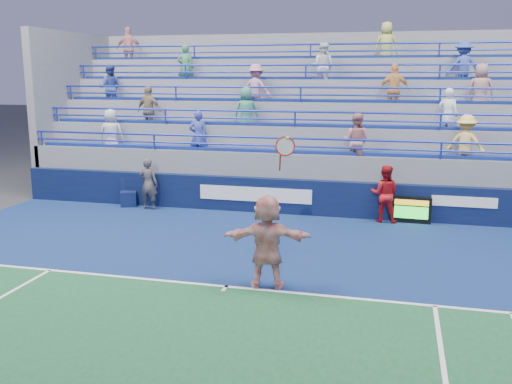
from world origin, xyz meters
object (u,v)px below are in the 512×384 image
(serve_speed_board, at_px, (411,210))
(tennis_player, at_px, (267,241))
(judge_chair, at_px, (129,198))
(ball_girl, at_px, (385,194))
(line_judge, at_px, (148,184))

(serve_speed_board, bearing_deg, tennis_player, -116.05)
(judge_chair, height_order, tennis_player, tennis_player)
(serve_speed_board, xyz_separation_m, tennis_player, (-2.94, -6.01, 0.58))
(ball_girl, bearing_deg, line_judge, 3.65)
(serve_speed_board, distance_m, judge_chair, 9.01)
(serve_speed_board, height_order, tennis_player, tennis_player)
(tennis_player, distance_m, ball_girl, 6.34)
(line_judge, bearing_deg, ball_girl, -179.40)
(judge_chair, relative_size, tennis_player, 0.29)
(line_judge, distance_m, ball_girl, 7.41)
(tennis_player, distance_m, line_judge, 7.80)
(judge_chair, xyz_separation_m, ball_girl, (8.23, -0.04, 0.56))
(serve_speed_board, height_order, ball_girl, ball_girl)
(serve_speed_board, xyz_separation_m, judge_chair, (-9.01, -0.01, -0.11))
(tennis_player, xyz_separation_m, ball_girl, (2.16, 5.96, -0.13))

